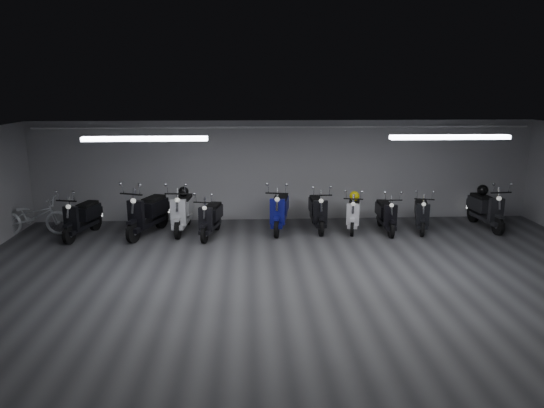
{
  "coord_description": "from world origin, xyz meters",
  "views": [
    {
      "loc": [
        -1.03,
        -8.7,
        3.77
      ],
      "look_at": [
        -0.47,
        2.5,
        1.05
      ],
      "focal_mm": 32.76,
      "sensor_mm": 36.0,
      "label": 1
    }
  ],
  "objects_px": {
    "scooter_1": "(147,207)",
    "scooter_7": "(386,209)",
    "scooter_6": "(354,208)",
    "scooter_0": "(81,211)",
    "scooter_3": "(210,212)",
    "scooter_9": "(487,203)",
    "bicycle": "(33,212)",
    "scooter_2": "(182,205)",
    "scooter_5": "(318,205)",
    "helmet_0": "(354,196)",
    "helmet_1": "(184,191)",
    "scooter_8": "(422,208)",
    "scooter_4": "(280,204)",
    "helmet_2": "(483,190)"
  },
  "relations": [
    {
      "from": "scooter_1",
      "to": "helmet_1",
      "type": "relative_size",
      "value": 7.52
    },
    {
      "from": "scooter_7",
      "to": "helmet_0",
      "type": "relative_size",
      "value": 6.04
    },
    {
      "from": "scooter_3",
      "to": "scooter_7",
      "type": "xyz_separation_m",
      "value": [
        4.53,
        0.18,
        -0.02
      ]
    },
    {
      "from": "scooter_5",
      "to": "scooter_9",
      "type": "xyz_separation_m",
      "value": [
        4.49,
        -0.12,
        0.03
      ]
    },
    {
      "from": "helmet_1",
      "to": "scooter_0",
      "type": "bearing_deg",
      "value": -166.28
    },
    {
      "from": "scooter_7",
      "to": "scooter_9",
      "type": "relative_size",
      "value": 0.88
    },
    {
      "from": "scooter_7",
      "to": "scooter_8",
      "type": "height_order",
      "value": "scooter_7"
    },
    {
      "from": "scooter_9",
      "to": "bicycle",
      "type": "xyz_separation_m",
      "value": [
        -11.8,
        -0.01,
        -0.09
      ]
    },
    {
      "from": "scooter_0",
      "to": "scooter_9",
      "type": "relative_size",
      "value": 0.96
    },
    {
      "from": "scooter_0",
      "to": "scooter_3",
      "type": "bearing_deg",
      "value": 11.92
    },
    {
      "from": "helmet_1",
      "to": "helmet_2",
      "type": "height_order",
      "value": "helmet_1"
    },
    {
      "from": "bicycle",
      "to": "helmet_0",
      "type": "height_order",
      "value": "bicycle"
    },
    {
      "from": "scooter_8",
      "to": "scooter_0",
      "type": "bearing_deg",
      "value": -163.84
    },
    {
      "from": "scooter_2",
      "to": "scooter_4",
      "type": "relative_size",
      "value": 1.01
    },
    {
      "from": "scooter_3",
      "to": "scooter_4",
      "type": "height_order",
      "value": "scooter_4"
    },
    {
      "from": "helmet_0",
      "to": "helmet_1",
      "type": "height_order",
      "value": "helmet_1"
    },
    {
      "from": "scooter_8",
      "to": "scooter_9",
      "type": "height_order",
      "value": "scooter_9"
    },
    {
      "from": "scooter_0",
      "to": "scooter_1",
      "type": "height_order",
      "value": "scooter_1"
    },
    {
      "from": "scooter_2",
      "to": "bicycle",
      "type": "height_order",
      "value": "scooter_2"
    },
    {
      "from": "scooter_0",
      "to": "helmet_1",
      "type": "relative_size",
      "value": 6.65
    },
    {
      "from": "scooter_6",
      "to": "scooter_9",
      "type": "distance_m",
      "value": 3.56
    },
    {
      "from": "scooter_1",
      "to": "scooter_7",
      "type": "relative_size",
      "value": 1.24
    },
    {
      "from": "scooter_6",
      "to": "scooter_7",
      "type": "xyz_separation_m",
      "value": [
        0.82,
        -0.18,
        0.0
      ]
    },
    {
      "from": "scooter_8",
      "to": "scooter_6",
      "type": "bearing_deg",
      "value": -168.42
    },
    {
      "from": "bicycle",
      "to": "helmet_2",
      "type": "xyz_separation_m",
      "value": [
        11.78,
        0.27,
        0.4
      ]
    },
    {
      "from": "scooter_4",
      "to": "helmet_1",
      "type": "bearing_deg",
      "value": -176.43
    },
    {
      "from": "scooter_1",
      "to": "scooter_9",
      "type": "xyz_separation_m",
      "value": [
        8.89,
        0.16,
        -0.06
      ]
    },
    {
      "from": "bicycle",
      "to": "helmet_2",
      "type": "height_order",
      "value": "bicycle"
    },
    {
      "from": "helmet_1",
      "to": "scooter_6",
      "type": "bearing_deg",
      "value": -4.73
    },
    {
      "from": "scooter_3",
      "to": "scooter_8",
      "type": "xyz_separation_m",
      "value": [
        5.49,
        0.23,
        -0.03
      ]
    },
    {
      "from": "scooter_2",
      "to": "helmet_2",
      "type": "bearing_deg",
      "value": 5.2
    },
    {
      "from": "scooter_8",
      "to": "helmet_1",
      "type": "bearing_deg",
      "value": -169.09
    },
    {
      "from": "scooter_6",
      "to": "scooter_7",
      "type": "distance_m",
      "value": 0.84
    },
    {
      "from": "helmet_2",
      "to": "scooter_9",
      "type": "bearing_deg",
      "value": -85.89
    },
    {
      "from": "scooter_0",
      "to": "scooter_7",
      "type": "bearing_deg",
      "value": 14.38
    },
    {
      "from": "scooter_7",
      "to": "helmet_2",
      "type": "height_order",
      "value": "scooter_7"
    },
    {
      "from": "scooter_5",
      "to": "scooter_6",
      "type": "distance_m",
      "value": 0.94
    },
    {
      "from": "scooter_3",
      "to": "helmet_1",
      "type": "xyz_separation_m",
      "value": [
        -0.74,
        0.72,
        0.39
      ]
    },
    {
      "from": "scooter_2",
      "to": "scooter_8",
      "type": "height_order",
      "value": "scooter_2"
    },
    {
      "from": "scooter_1",
      "to": "helmet_1",
      "type": "height_order",
      "value": "scooter_1"
    },
    {
      "from": "scooter_8",
      "to": "scooter_5",
      "type": "bearing_deg",
      "value": -169.73
    },
    {
      "from": "scooter_0",
      "to": "scooter_6",
      "type": "bearing_deg",
      "value": 15.88
    },
    {
      "from": "scooter_4",
      "to": "scooter_6",
      "type": "height_order",
      "value": "scooter_4"
    },
    {
      "from": "bicycle",
      "to": "scooter_0",
      "type": "bearing_deg",
      "value": -101.83
    },
    {
      "from": "scooter_0",
      "to": "scooter_2",
      "type": "relative_size",
      "value": 0.93
    },
    {
      "from": "scooter_2",
      "to": "helmet_1",
      "type": "distance_m",
      "value": 0.4
    },
    {
      "from": "scooter_2",
      "to": "scooter_5",
      "type": "xyz_separation_m",
      "value": [
        3.55,
        0.02,
        -0.06
      ]
    },
    {
      "from": "scooter_8",
      "to": "helmet_2",
      "type": "distance_m",
      "value": 1.85
    },
    {
      "from": "scooter_1",
      "to": "scooter_4",
      "type": "relative_size",
      "value": 1.06
    },
    {
      "from": "helmet_1",
      "to": "scooter_5",
      "type": "bearing_deg",
      "value": -3.97
    }
  ]
}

